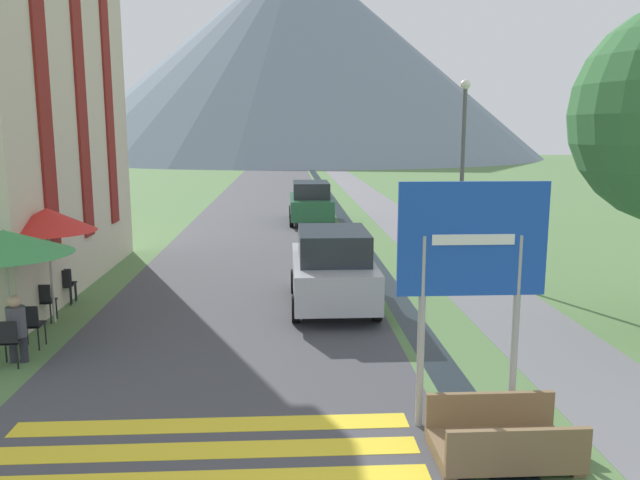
{
  "coord_description": "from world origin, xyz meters",
  "views": [
    {
      "loc": [
        -1.44,
        -4.45,
        4.02
      ],
      "look_at": [
        -0.66,
        10.0,
        1.49
      ],
      "focal_mm": 35.0,
      "sensor_mm": 36.0,
      "label": 1
    }
  ],
  "objects_px": {
    "footbridge": "(502,442)",
    "cafe_chair_nearest": "(8,339)",
    "parked_car_near": "(333,268)",
    "cafe_chair_middle": "(43,299)",
    "cafe_chair_near_left": "(30,323)",
    "parked_car_far": "(311,202)",
    "cafe_chair_far_left": "(63,283)",
    "road_sign": "(472,263)",
    "cafe_chair_far_right": "(64,282)",
    "person_standing_terrace": "(9,284)",
    "cafe_umbrella_middle_red": "(47,220)",
    "person_seated_near": "(17,325)",
    "cafe_umbrella_front_green": "(4,242)",
    "streetlamp": "(463,160)"
  },
  "relations": [
    {
      "from": "footbridge",
      "to": "cafe_chair_nearest",
      "type": "relative_size",
      "value": 2.0
    },
    {
      "from": "parked_car_near",
      "to": "cafe_chair_middle",
      "type": "xyz_separation_m",
      "value": [
        -6.22,
        -0.93,
        -0.4
      ]
    },
    {
      "from": "cafe_chair_near_left",
      "to": "cafe_chair_nearest",
      "type": "bearing_deg",
      "value": -99.64
    },
    {
      "from": "parked_car_far",
      "to": "cafe_chair_far_left",
      "type": "bearing_deg",
      "value": -115.79
    },
    {
      "from": "cafe_chair_near_left",
      "to": "road_sign",
      "type": "bearing_deg",
      "value": -35.02
    },
    {
      "from": "cafe_chair_far_left",
      "to": "cafe_chair_far_right",
      "type": "xyz_separation_m",
      "value": [
        -0.02,
        0.14,
        0.0
      ]
    },
    {
      "from": "footbridge",
      "to": "parked_car_near",
      "type": "distance_m",
      "value": 7.17
    },
    {
      "from": "parked_car_far",
      "to": "person_standing_terrace",
      "type": "height_order",
      "value": "parked_car_far"
    },
    {
      "from": "parked_car_near",
      "to": "cafe_umbrella_middle_red",
      "type": "distance_m",
      "value": 6.21
    },
    {
      "from": "cafe_chair_nearest",
      "to": "person_seated_near",
      "type": "distance_m",
      "value": 0.3
    },
    {
      "from": "cafe_chair_middle",
      "to": "parked_car_far",
      "type": "bearing_deg",
      "value": 83.86
    },
    {
      "from": "road_sign",
      "to": "cafe_umbrella_front_green",
      "type": "height_order",
      "value": "road_sign"
    },
    {
      "from": "parked_car_far",
      "to": "cafe_chair_middle",
      "type": "height_order",
      "value": "parked_car_far"
    },
    {
      "from": "cafe_chair_nearest",
      "to": "cafe_umbrella_front_green",
      "type": "distance_m",
      "value": 1.7
    },
    {
      "from": "footbridge",
      "to": "cafe_chair_middle",
      "type": "xyz_separation_m",
      "value": [
        -7.82,
        6.03,
        0.29
      ]
    },
    {
      "from": "parked_car_near",
      "to": "parked_car_far",
      "type": "height_order",
      "value": "same"
    },
    {
      "from": "road_sign",
      "to": "footbridge",
      "type": "xyz_separation_m",
      "value": [
        0.2,
        -0.93,
        -2.06
      ]
    },
    {
      "from": "footbridge",
      "to": "cafe_chair_far_right",
      "type": "xyz_separation_m",
      "value": [
        -7.89,
        7.55,
        0.29
      ]
    },
    {
      "from": "streetlamp",
      "to": "cafe_chair_far_left",
      "type": "bearing_deg",
      "value": -162.9
    },
    {
      "from": "parked_car_far",
      "to": "cafe_chair_nearest",
      "type": "xyz_separation_m",
      "value": [
        -5.86,
        -17.0,
        -0.4
      ]
    },
    {
      "from": "cafe_chair_near_left",
      "to": "cafe_umbrella_middle_red",
      "type": "relative_size",
      "value": 0.35
    },
    {
      "from": "cafe_umbrella_middle_red",
      "to": "person_standing_terrace",
      "type": "relative_size",
      "value": 1.4
    },
    {
      "from": "footbridge",
      "to": "cafe_chair_far_right",
      "type": "bearing_deg",
      "value": 136.27
    },
    {
      "from": "footbridge",
      "to": "parked_car_far",
      "type": "height_order",
      "value": "parked_car_far"
    },
    {
      "from": "parked_car_near",
      "to": "person_seated_near",
      "type": "bearing_deg",
      "value": -150.63
    },
    {
      "from": "road_sign",
      "to": "person_standing_terrace",
      "type": "height_order",
      "value": "road_sign"
    },
    {
      "from": "road_sign",
      "to": "cafe_umbrella_front_green",
      "type": "xyz_separation_m",
      "value": [
        -7.44,
        3.13,
        -0.21
      ]
    },
    {
      "from": "cafe_chair_far_right",
      "to": "person_standing_terrace",
      "type": "xyz_separation_m",
      "value": [
        -0.3,
        -2.19,
        0.5
      ]
    },
    {
      "from": "cafe_chair_far_right",
      "to": "cafe_umbrella_middle_red",
      "type": "bearing_deg",
      "value": -81.36
    },
    {
      "from": "cafe_chair_near_left",
      "to": "cafe_chair_far_right",
      "type": "bearing_deg",
      "value": 88.63
    },
    {
      "from": "cafe_umbrella_middle_red",
      "to": "footbridge",
      "type": "bearing_deg",
      "value": -38.42
    },
    {
      "from": "parked_car_near",
      "to": "cafe_chair_far_right",
      "type": "xyz_separation_m",
      "value": [
        -6.29,
        0.59,
        -0.4
      ]
    },
    {
      "from": "cafe_chair_far_right",
      "to": "cafe_umbrella_middle_red",
      "type": "height_order",
      "value": "cafe_umbrella_middle_red"
    },
    {
      "from": "cafe_chair_far_left",
      "to": "streetlamp",
      "type": "xyz_separation_m",
      "value": [
        10.24,
        3.15,
        2.69
      ]
    },
    {
      "from": "person_seated_near",
      "to": "parked_car_near",
      "type": "bearing_deg",
      "value": 29.37
    },
    {
      "from": "cafe_chair_nearest",
      "to": "cafe_chair_near_left",
      "type": "bearing_deg",
      "value": 95.02
    },
    {
      "from": "cafe_chair_middle",
      "to": "person_standing_terrace",
      "type": "bearing_deg",
      "value": -102.31
    },
    {
      "from": "person_standing_terrace",
      "to": "cafe_umbrella_middle_red",
      "type": "bearing_deg",
      "value": 48.63
    },
    {
      "from": "parked_car_far",
      "to": "cafe_umbrella_middle_red",
      "type": "xyz_separation_m",
      "value": [
        -6.03,
        -14.41,
        1.29
      ]
    },
    {
      "from": "streetlamp",
      "to": "parked_car_near",
      "type": "bearing_deg",
      "value": -137.78
    },
    {
      "from": "parked_car_far",
      "to": "cafe_chair_far_right",
      "type": "bearing_deg",
      "value": -116.11
    },
    {
      "from": "parked_car_near",
      "to": "cafe_umbrella_middle_red",
      "type": "bearing_deg",
      "value": -171.25
    },
    {
      "from": "footbridge",
      "to": "person_standing_terrace",
      "type": "height_order",
      "value": "person_standing_terrace"
    },
    {
      "from": "cafe_chair_middle",
      "to": "person_seated_near",
      "type": "height_order",
      "value": "person_seated_near"
    },
    {
      "from": "parked_car_near",
      "to": "cafe_chair_far_left",
      "type": "height_order",
      "value": "parked_car_near"
    },
    {
      "from": "cafe_chair_far_right",
      "to": "cafe_chair_middle",
      "type": "distance_m",
      "value": 1.52
    },
    {
      "from": "person_seated_near",
      "to": "footbridge",
      "type": "bearing_deg",
      "value": -26.63
    },
    {
      "from": "cafe_chair_middle",
      "to": "cafe_umbrella_front_green",
      "type": "bearing_deg",
      "value": -67.55
    },
    {
      "from": "footbridge",
      "to": "parked_car_near",
      "type": "xyz_separation_m",
      "value": [
        -1.6,
        6.96,
        0.68
      ]
    },
    {
      "from": "cafe_umbrella_front_green",
      "to": "person_seated_near",
      "type": "relative_size",
      "value": 1.93
    }
  ]
}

